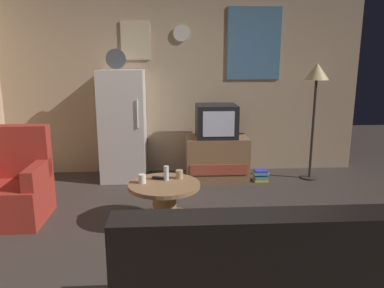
{
  "coord_description": "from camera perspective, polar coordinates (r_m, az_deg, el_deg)",
  "views": [
    {
      "loc": [
        -0.16,
        -3.02,
        1.66
      ],
      "look_at": [
        0.08,
        0.9,
        0.75
      ],
      "focal_mm": 35.13,
      "sensor_mm": 36.0,
      "label": 1
    }
  ],
  "objects": [
    {
      "name": "remote_control",
      "position": [
        3.9,
        -4.97,
        -5.16
      ],
      "size": [
        0.16,
        0.09,
        0.02
      ],
      "primitive_type": "cube",
      "rotation": [
        0.0,
        0.0,
        -0.33
      ],
      "color": "black",
      "rests_on": "coffee_table"
    },
    {
      "name": "fridge",
      "position": [
        5.23,
        -10.39,
        2.84
      ],
      "size": [
        0.6,
        0.62,
        1.77
      ],
      "color": "silver",
      "rests_on": "ground_plane"
    },
    {
      "name": "mug_ceramic_tan",
      "position": [
        3.89,
        -1.94,
        -4.63
      ],
      "size": [
        0.08,
        0.08,
        0.09
      ],
      "primitive_type": "cylinder",
      "color": "tan",
      "rests_on": "coffee_table"
    },
    {
      "name": "wall_with_art",
      "position": [
        5.49,
        -1.75,
        9.03
      ],
      "size": [
        5.2,
        0.12,
        2.54
      ],
      "color": "tan",
      "rests_on": "ground_plane"
    },
    {
      "name": "mug_ceramic_white",
      "position": [
        3.79,
        -7.58,
        -5.26
      ],
      "size": [
        0.08,
        0.08,
        0.09
      ],
      "primitive_type": "cylinder",
      "color": "silver",
      "rests_on": "coffee_table"
    },
    {
      "name": "armchair",
      "position": [
        4.34,
        -25.54,
        -6.0
      ],
      "size": [
        0.68,
        0.68,
        0.96
      ],
      "color": "#A52D23",
      "rests_on": "ground_plane"
    },
    {
      "name": "standing_lamp",
      "position": [
        5.32,
        18.36,
        9.12
      ],
      "size": [
        0.32,
        0.32,
        1.59
      ],
      "color": "#332D28",
      "rests_on": "ground_plane"
    },
    {
      "name": "book_stack",
      "position": [
        5.26,
        10.38,
        -4.72
      ],
      "size": [
        0.2,
        0.17,
        0.16
      ],
      "color": "gold",
      "rests_on": "ground_plane"
    },
    {
      "name": "ground_plane",
      "position": [
        3.45,
        -0.42,
        -15.69
      ],
      "size": [
        12.0,
        12.0,
        0.0
      ],
      "primitive_type": "plane",
      "color": "#3D332D"
    },
    {
      "name": "coffee_table",
      "position": [
        3.85,
        -4.19,
        -9.03
      ],
      "size": [
        0.72,
        0.72,
        0.43
      ],
      "color": "#8E6642",
      "rests_on": "ground_plane"
    },
    {
      "name": "crt_tv",
      "position": [
        5.09,
        3.71,
        3.52
      ],
      "size": [
        0.54,
        0.51,
        0.44
      ],
      "color": "black",
      "rests_on": "tv_stand"
    },
    {
      "name": "tv_stand",
      "position": [
        5.2,
        3.75,
        -2.15
      ],
      "size": [
        0.84,
        0.53,
        0.6
      ],
      "color": "#8E6642",
      "rests_on": "ground_plane"
    },
    {
      "name": "wine_glass",
      "position": [
        3.84,
        -3.93,
        -4.45
      ],
      "size": [
        0.05,
        0.05,
        0.15
      ],
      "primitive_type": "cylinder",
      "color": "silver",
      "rests_on": "coffee_table"
    }
  ]
}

